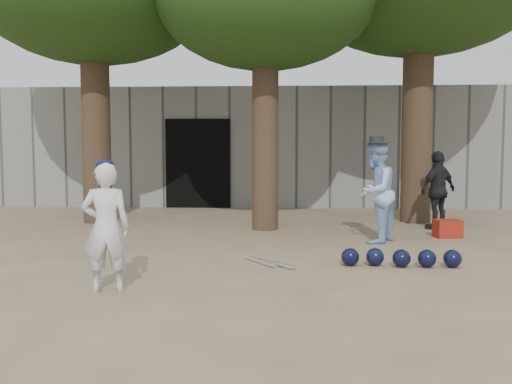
# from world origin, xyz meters

# --- Properties ---
(ground) EXTENTS (70.00, 70.00, 0.00)m
(ground) POSITION_xyz_m (0.00, 0.00, 0.00)
(ground) COLOR #937C5E
(ground) RESTS_ON ground
(boy_player) EXTENTS (0.55, 0.41, 1.37)m
(boy_player) POSITION_xyz_m (-0.91, -0.38, 0.68)
(boy_player) COLOR silver
(boy_player) RESTS_ON ground
(spectator_blue) EXTENTS (0.92, 0.99, 1.62)m
(spectator_blue) POSITION_xyz_m (2.40, 2.86, 0.81)
(spectator_blue) COLOR #9CBFF1
(spectator_blue) RESTS_ON ground
(spectator_dark) EXTENTS (0.89, 0.78, 1.44)m
(spectator_dark) POSITION_xyz_m (3.78, 4.39, 0.72)
(spectator_dark) COLOR black
(spectator_dark) RESTS_ON ground
(red_bag) EXTENTS (0.46, 0.38, 0.30)m
(red_bag) POSITION_xyz_m (3.70, 3.41, 0.15)
(red_bag) COLOR #9C2914
(red_bag) RESTS_ON ground
(back_building) EXTENTS (16.00, 5.24, 3.00)m
(back_building) POSITION_xyz_m (-0.00, 10.33, 1.50)
(back_building) COLOR gray
(back_building) RESTS_ON ground
(helmet_row) EXTENTS (1.51, 0.31, 0.23)m
(helmet_row) POSITION_xyz_m (2.45, 1.02, 0.12)
(helmet_row) COLOR black
(helmet_row) RESTS_ON ground
(bat_pile) EXTENTS (0.68, 0.71, 0.06)m
(bat_pile) POSITION_xyz_m (0.74, 1.05, 0.03)
(bat_pile) COLOR silver
(bat_pile) RESTS_ON ground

